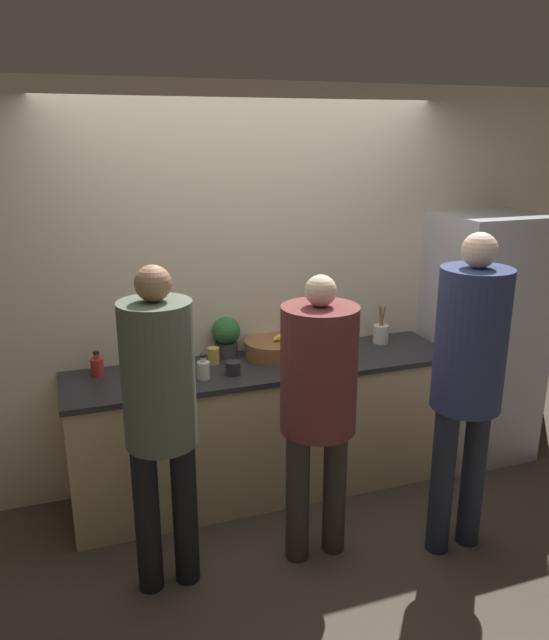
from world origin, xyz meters
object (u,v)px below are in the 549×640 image
object	(u,v)px
bottle_clear	(203,369)
potted_plant	(226,335)
person_right	(468,366)
utensil_crock	(381,333)
fruit_bowl	(274,348)
refrigerator	(481,338)
bottle_red	(97,366)
person_left	(160,405)
person_center	(318,391)
cup_yellow	(213,356)
cup_black	(233,368)

from	to	relation	value
bottle_clear	potted_plant	xyz separation A→B (m)	(0.23, 0.34, 0.08)
person_right	utensil_crock	bearing A→B (deg)	86.26
fruit_bowl	utensil_crock	size ratio (longest dim) A/B	1.43
person_right	fruit_bowl	distance (m)	1.29
bottle_clear	refrigerator	bearing A→B (deg)	2.76
person_right	bottle_red	distance (m)	2.15
person_left	potted_plant	distance (m)	1.11
person_center	fruit_bowl	distance (m)	0.86
cup_yellow	cup_black	world-z (taller)	cup_yellow
bottle_clear	cup_black	xyz separation A→B (m)	(0.18, 0.01, -0.02)
cup_black	bottle_red	bearing A→B (deg)	161.81
fruit_bowl	utensil_crock	bearing A→B (deg)	0.91
bottle_clear	cup_yellow	bearing A→B (deg)	62.82
potted_plant	refrigerator	bearing A→B (deg)	-7.52
refrigerator	potted_plant	world-z (taller)	refrigerator
cup_black	potted_plant	size ratio (longest dim) A/B	0.34
person_center	utensil_crock	xyz separation A→B (m)	(0.85, 0.87, -0.04)
person_left	person_center	xyz separation A→B (m)	(0.83, -0.03, -0.04)
refrigerator	person_center	world-z (taller)	refrigerator
refrigerator	person_left	distance (m)	2.51
person_right	bottle_red	world-z (taller)	person_right
person_right	bottle_red	size ratio (longest dim) A/B	11.81
utensil_crock	cup_black	xyz separation A→B (m)	(-1.14, -0.24, -0.03)
utensil_crock	cup_black	bearing A→B (deg)	-168.30
person_right	bottle_red	bearing A→B (deg)	149.40
person_center	person_right	world-z (taller)	person_right
refrigerator	utensil_crock	world-z (taller)	refrigerator
cup_yellow	person_center	bearing A→B (deg)	-67.58
bottle_red	cup_yellow	xyz separation A→B (m)	(0.71, -0.03, -0.01)
person_right	fruit_bowl	bearing A→B (deg)	124.52
bottle_red	potted_plant	xyz separation A→B (m)	(0.83, 0.08, 0.08)
refrigerator	cup_black	size ratio (longest dim) A/B	19.63
refrigerator	bottle_red	world-z (taller)	refrigerator
cup_yellow	potted_plant	distance (m)	0.18
person_left	person_center	distance (m)	0.83
refrigerator	cup_yellow	world-z (taller)	refrigerator
bottle_clear	fruit_bowl	bearing A→B (deg)	23.72
person_right	potted_plant	world-z (taller)	person_right
person_left	cup_black	distance (m)	0.82
cup_yellow	bottle_red	bearing A→B (deg)	177.38
person_right	potted_plant	size ratio (longest dim) A/B	6.89
utensil_crock	bottle_red	world-z (taller)	utensil_crock
person_right	potted_plant	distance (m)	1.55
person_center	person_right	bearing A→B (deg)	-14.34
utensil_crock	bottle_clear	world-z (taller)	utensil_crock
refrigerator	person_left	bearing A→B (deg)	-163.82
person_right	bottle_red	xyz separation A→B (m)	(-1.84, 1.09, -0.16)
cup_black	person_right	bearing A→B (deg)	-38.07
refrigerator	cup_yellow	bearing A→B (deg)	176.13
person_right	utensil_crock	xyz separation A→B (m)	(0.07, 1.07, -0.15)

